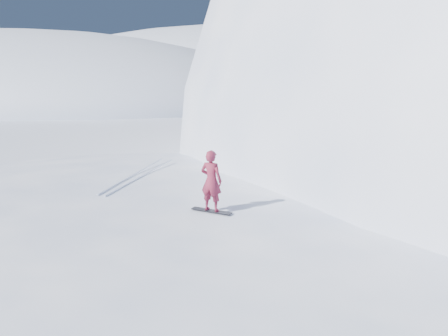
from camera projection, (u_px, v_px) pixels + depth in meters
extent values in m
plane|color=white|center=(109.00, 287.00, 13.36)|extent=(400.00, 400.00, 0.00)
ellipsoid|color=white|center=(183.00, 254.00, 15.70)|extent=(36.00, 28.00, 4.80)
ellipsoid|color=white|center=(431.00, 173.00, 27.81)|extent=(28.00, 24.00, 18.00)
ellipsoid|color=white|center=(8.00, 99.00, 92.99)|extent=(120.00, 70.00, 28.00)
ellipsoid|color=white|center=(225.00, 90.00, 127.31)|extent=(140.00, 90.00, 36.00)
ellipsoid|color=white|center=(153.00, 218.00, 19.51)|extent=(7.00, 6.30, 1.00)
ellipsoid|color=white|center=(358.00, 271.00, 14.43)|extent=(4.00, 3.60, 0.60)
cube|color=black|center=(211.00, 211.00, 12.96)|extent=(1.29, 0.33, 0.02)
imported|color=maroon|center=(211.00, 181.00, 12.75)|extent=(0.69, 0.48, 1.82)
cube|color=silver|center=(135.00, 174.00, 17.44)|extent=(0.99, 5.94, 0.04)
cube|color=silver|center=(143.00, 174.00, 17.29)|extent=(0.80, 5.96, 0.04)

